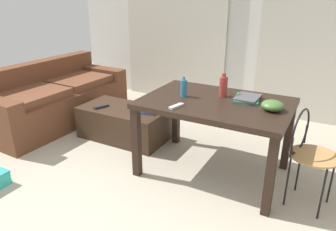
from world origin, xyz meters
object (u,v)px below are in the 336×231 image
at_px(craft_table, 215,110).
at_px(magazine, 151,110).
at_px(bottle_far, 184,88).
at_px(bottle_near, 223,86).
at_px(tv_remote_on_table, 176,106).
at_px(wire_chair, 307,147).
at_px(book_stack, 247,98).
at_px(coffee_table, 124,123).
at_px(couch, 54,99).
at_px(bowl, 273,106).
at_px(tv_remote_primary, 101,107).

bearing_deg(craft_table, magazine, 161.49).
bearing_deg(bottle_far, craft_table, 5.25).
bearing_deg(bottle_near, tv_remote_on_table, -118.05).
height_order(bottle_near, bottle_far, bottle_near).
height_order(wire_chair, book_stack, wire_chair).
distance_m(craft_table, tv_remote_on_table, 0.42).
height_order(coffee_table, bottle_near, bottle_near).
bearing_deg(coffee_table, book_stack, -2.33).
height_order(couch, bowl, bowl).
bearing_deg(tv_remote_primary, bottle_far, 15.58).
relative_size(bowl, tv_remote_on_table, 1.14).
bearing_deg(tv_remote_primary, book_stack, 24.22).
bearing_deg(craft_table, tv_remote_primary, 175.81).
distance_m(bowl, magazine, 1.48).
bearing_deg(tv_remote_on_table, craft_table, 66.98).
bearing_deg(magazine, coffee_table, -178.66).
distance_m(tv_remote_on_table, magazine, 0.97).
bearing_deg(tv_remote_on_table, bottle_far, 117.95).
relative_size(craft_table, book_stack, 4.23).
bearing_deg(book_stack, couch, 178.87).
bearing_deg(magazine, wire_chair, -24.57).
bearing_deg(tv_remote_on_table, tv_remote_primary, 174.37).
relative_size(bottle_far, book_stack, 0.62).
bearing_deg(bowl, tv_remote_on_table, -157.26).
bearing_deg(tv_remote_primary, bowl, 18.90).
bearing_deg(magazine, tv_remote_on_table, -55.27).
height_order(couch, bottle_near, bottle_near).
relative_size(bowl, magazine, 0.65).
bearing_deg(tv_remote_primary, coffee_table, 48.20).
xyz_separation_m(couch, bowl, (2.88, -0.23, 0.48)).
height_order(wire_chair, bottle_far, bottle_far).
height_order(bottle_far, bowl, bottle_far).
bearing_deg(book_stack, tv_remote_primary, -178.14).
bearing_deg(bottle_far, tv_remote_primary, 173.23).
distance_m(coffee_table, magazine, 0.40).
bearing_deg(bottle_near, tv_remote_primary, -178.32).
xyz_separation_m(coffee_table, bowl, (1.73, -0.23, 0.59)).
height_order(tv_remote_on_table, magazine, tv_remote_on_table).
bearing_deg(wire_chair, tv_remote_primary, 174.92).
relative_size(wire_chair, magazine, 2.91).
bearing_deg(magazine, bowl, -24.14).
bearing_deg(tv_remote_on_table, bowl, 36.49).
bearing_deg(wire_chair, book_stack, 155.93).
distance_m(couch, craft_table, 2.41).
xyz_separation_m(coffee_table, book_stack, (1.47, -0.06, 0.57)).
xyz_separation_m(bowl, tv_remote_primary, (-1.97, 0.12, -0.39)).
distance_m(craft_table, tv_remote_primary, 1.49).
relative_size(couch, bottle_near, 8.68).
relative_size(craft_table, wire_chair, 1.62).
bearing_deg(bowl, couch, 175.51).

